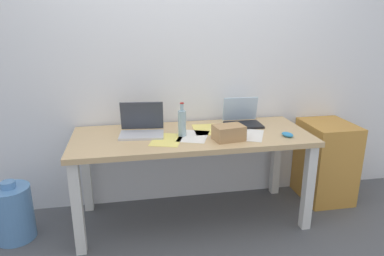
# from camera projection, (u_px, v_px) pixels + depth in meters

# --- Properties ---
(ground_plane) EXTENTS (8.00, 8.00, 0.00)m
(ground_plane) POSITION_uv_depth(u_px,v_px,m) (192.00, 218.00, 2.92)
(ground_plane) COLOR #515459
(back_wall) EXTENTS (5.20, 0.08, 2.60)m
(back_wall) POSITION_uv_depth(u_px,v_px,m) (183.00, 55.00, 2.93)
(back_wall) COLOR white
(back_wall) RESTS_ON ground
(desk) EXTENTS (1.83, 0.72, 0.74)m
(desk) POSITION_uv_depth(u_px,v_px,m) (192.00, 146.00, 2.73)
(desk) COLOR tan
(desk) RESTS_ON ground
(laptop_left) EXTENTS (0.35, 0.27, 0.24)m
(laptop_left) POSITION_uv_depth(u_px,v_px,m) (142.00, 128.00, 2.68)
(laptop_left) COLOR silver
(laptop_left) RESTS_ON desk
(laptop_right) EXTENTS (0.30, 0.24, 0.22)m
(laptop_right) POSITION_uv_depth(u_px,v_px,m) (242.00, 119.00, 2.93)
(laptop_right) COLOR black
(laptop_right) RESTS_ON desk
(beer_bottle) EXTENTS (0.06, 0.06, 0.26)m
(beer_bottle) POSITION_uv_depth(u_px,v_px,m) (182.00, 123.00, 2.63)
(beer_bottle) COLOR #99B7C1
(beer_bottle) RESTS_ON desk
(computer_mouse) EXTENTS (0.10, 0.12, 0.03)m
(computer_mouse) POSITION_uv_depth(u_px,v_px,m) (287.00, 134.00, 2.64)
(computer_mouse) COLOR #338CC6
(computer_mouse) RESTS_ON desk
(cardboard_box) EXTENTS (0.24, 0.18, 0.11)m
(cardboard_box) POSITION_uv_depth(u_px,v_px,m) (229.00, 133.00, 2.56)
(cardboard_box) COLOR tan
(cardboard_box) RESTS_ON desk
(paper_sheet_near_back) EXTENTS (0.22, 0.31, 0.00)m
(paper_sheet_near_back) POSITION_uv_depth(u_px,v_px,m) (207.00, 129.00, 2.81)
(paper_sheet_near_back) COLOR #F4E06B
(paper_sheet_near_back) RESTS_ON desk
(paper_sheet_center) EXTENTS (0.30, 0.35, 0.00)m
(paper_sheet_center) POSITION_uv_depth(u_px,v_px,m) (194.00, 136.00, 2.65)
(paper_sheet_center) COLOR white
(paper_sheet_center) RESTS_ON desk
(paper_yellow_folder) EXTENTS (0.29, 0.35, 0.00)m
(paper_yellow_folder) POSITION_uv_depth(u_px,v_px,m) (167.00, 140.00, 2.58)
(paper_yellow_folder) COLOR #F4E06B
(paper_yellow_folder) RESTS_ON desk
(paper_sheet_front_right) EXTENTS (0.31, 0.36, 0.00)m
(paper_sheet_front_right) POSITION_uv_depth(u_px,v_px,m) (249.00, 135.00, 2.68)
(paper_sheet_front_right) COLOR white
(paper_sheet_front_right) RESTS_ON desk
(water_cooler_jug) EXTENTS (0.29, 0.29, 0.47)m
(water_cooler_jug) POSITION_uv_depth(u_px,v_px,m) (13.00, 213.00, 2.59)
(water_cooler_jug) COLOR #598CC6
(water_cooler_jug) RESTS_ON ground
(filing_cabinet) EXTENTS (0.40, 0.48, 0.71)m
(filing_cabinet) POSITION_uv_depth(u_px,v_px,m) (325.00, 161.00, 3.17)
(filing_cabinet) COLOR #C68938
(filing_cabinet) RESTS_ON ground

